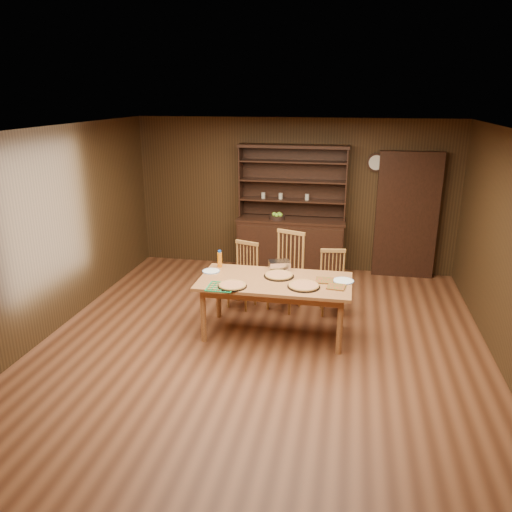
% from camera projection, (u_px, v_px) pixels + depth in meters
% --- Properties ---
extents(floor, '(6.00, 6.00, 0.00)m').
position_uv_depth(floor, '(262.00, 344.00, 6.23)').
color(floor, brown).
rests_on(floor, ground).
extents(room_shell, '(6.00, 6.00, 6.00)m').
position_uv_depth(room_shell, '(263.00, 222.00, 5.73)').
color(room_shell, white).
rests_on(room_shell, floor).
extents(china_hutch, '(1.84, 0.52, 2.17)m').
position_uv_depth(china_hutch, '(291.00, 238.00, 8.61)').
color(china_hutch, black).
rests_on(china_hutch, floor).
extents(doorway, '(1.00, 0.18, 2.10)m').
position_uv_depth(doorway, '(406.00, 215.00, 8.26)').
color(doorway, black).
rests_on(doorway, floor).
extents(wall_clock, '(0.30, 0.05, 0.30)m').
position_uv_depth(wall_clock, '(376.00, 162.00, 8.15)').
color(wall_clock, black).
rests_on(wall_clock, room_shell).
extents(dining_table, '(1.91, 0.95, 0.75)m').
position_uv_depth(dining_table, '(275.00, 286.00, 6.29)').
color(dining_table, '#AF6E3C').
rests_on(dining_table, floor).
extents(chair_left, '(0.49, 0.47, 0.95)m').
position_uv_depth(chair_left, '(244.00, 272.00, 7.24)').
color(chair_left, '#B6843E').
rests_on(chair_left, floor).
extents(chair_center, '(0.58, 0.57, 1.12)m').
position_uv_depth(chair_center, '(287.00, 267.00, 7.17)').
color(chair_center, '#B6843E').
rests_on(chair_center, floor).
extents(chair_right, '(0.42, 0.40, 0.91)m').
position_uv_depth(chair_right, '(332.00, 280.00, 7.03)').
color(chair_right, '#B6843E').
rests_on(chair_right, floor).
extents(pizza_left, '(0.36, 0.36, 0.04)m').
position_uv_depth(pizza_left, '(232.00, 285.00, 6.04)').
color(pizza_left, black).
rests_on(pizza_left, dining_table).
extents(pizza_right, '(0.40, 0.40, 0.04)m').
position_uv_depth(pizza_right, '(304.00, 286.00, 6.03)').
color(pizza_right, black).
rests_on(pizza_right, dining_table).
extents(pizza_center, '(0.39, 0.39, 0.04)m').
position_uv_depth(pizza_center, '(279.00, 275.00, 6.37)').
color(pizza_center, black).
rests_on(pizza_center, dining_table).
extents(cooling_rack, '(0.40, 0.40, 0.01)m').
position_uv_depth(cooling_rack, '(221.00, 287.00, 6.02)').
color(cooling_rack, '#0B964D').
rests_on(cooling_rack, dining_table).
extents(plate_left, '(0.23, 0.23, 0.02)m').
position_uv_depth(plate_left, '(211.00, 271.00, 6.54)').
color(plate_left, white).
rests_on(plate_left, dining_table).
extents(plate_right, '(0.26, 0.26, 0.02)m').
position_uv_depth(plate_right, '(343.00, 281.00, 6.21)').
color(plate_right, white).
rests_on(plate_right, dining_table).
extents(foil_dish, '(0.32, 0.27, 0.11)m').
position_uv_depth(foil_dish, '(279.00, 265.00, 6.64)').
color(foil_dish, white).
rests_on(foil_dish, dining_table).
extents(juice_bottle, '(0.06, 0.06, 0.23)m').
position_uv_depth(juice_bottle, '(220.00, 259.00, 6.70)').
color(juice_bottle, orange).
rests_on(juice_bottle, dining_table).
extents(pot_holder_a, '(0.24, 0.24, 0.02)m').
position_uv_depth(pot_holder_a, '(336.00, 287.00, 6.02)').
color(pot_holder_a, red).
rests_on(pot_holder_a, dining_table).
extents(pot_holder_b, '(0.22, 0.22, 0.02)m').
position_uv_depth(pot_holder_b, '(325.00, 280.00, 6.22)').
color(pot_holder_b, red).
rests_on(pot_holder_b, dining_table).
extents(fruit_bowl, '(0.26, 0.26, 0.12)m').
position_uv_depth(fruit_bowl, '(277.00, 216.00, 8.47)').
color(fruit_bowl, black).
rests_on(fruit_bowl, china_hutch).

